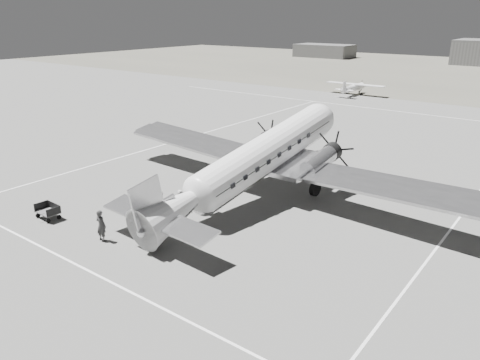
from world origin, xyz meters
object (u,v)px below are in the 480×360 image
object	(u,v)px
dc3_airliner	(257,162)
baggage_cart_near	(154,215)
light_plane_left	(354,89)
ramp_agent	(162,205)
shed_secondary	(324,51)
baggage_cart_far	(48,212)
ground_crew	(101,226)
passenger	(181,200)

from	to	relation	value
dc3_airliner	baggage_cart_near	distance (m)	8.31
light_plane_left	ramp_agent	distance (m)	57.53
shed_secondary	ramp_agent	bearing A→B (deg)	-67.34
baggage_cart_far	shed_secondary	bearing A→B (deg)	112.22
baggage_cart_near	shed_secondary	bearing A→B (deg)	78.95
ground_crew	baggage_cart_far	bearing A→B (deg)	-3.11
passenger	shed_secondary	bearing A→B (deg)	40.62
light_plane_left	ground_crew	world-z (taller)	light_plane_left
ground_crew	passenger	world-z (taller)	ground_crew
shed_secondary	ground_crew	distance (m)	135.88
light_plane_left	baggage_cart_near	size ratio (longest dim) A/B	5.77
ground_crew	light_plane_left	bearing A→B (deg)	-84.43
ground_crew	ramp_agent	xyz separation A→B (m)	(0.57, 4.54, -0.02)
baggage_cart_near	ramp_agent	xyz separation A→B (m)	(0.04, 0.70, 0.48)
baggage_cart_near	baggage_cart_far	xyz separation A→B (m)	(-6.20, -3.97, -0.01)
ramp_agent	dc3_airliner	bearing A→B (deg)	-8.89
dc3_airliner	ramp_agent	size ratio (longest dim) A/B	16.06
dc3_airliner	light_plane_left	bearing A→B (deg)	109.48
dc3_airliner	ground_crew	bearing A→B (deg)	-105.68
light_plane_left	baggage_cart_far	xyz separation A→B (m)	(5.10, -61.07, -0.58)
baggage_cart_far	ramp_agent	size ratio (longest dim) A/B	0.89
shed_secondary	dc3_airliner	bearing A→B (deg)	-64.87
baggage_cart_far	ground_crew	distance (m)	5.70
passenger	ground_crew	bearing A→B (deg)	-168.41
dc3_airliner	light_plane_left	xyz separation A→B (m)	(-14.56, 49.88, -1.94)
light_plane_left	ramp_agent	bearing A→B (deg)	-78.84
baggage_cart_near	baggage_cart_far	world-z (taller)	baggage_cart_near
passenger	light_plane_left	bearing A→B (deg)	29.44
dc3_airliner	light_plane_left	distance (m)	52.00
baggage_cart_near	dc3_airliner	bearing A→B (deg)	32.15
baggage_cart_far	passenger	xyz separation A→B (m)	(6.34, 6.39, 0.30)
baggage_cart_far	ramp_agent	distance (m)	7.81
baggage_cart_near	ground_crew	distance (m)	3.90
ground_crew	passenger	distance (m)	6.29
dc3_airliner	ramp_agent	distance (m)	7.55
baggage_cart_far	dc3_airliner	bearing A→B (deg)	52.59
baggage_cart_near	passenger	xyz separation A→B (m)	(0.14, 2.42, 0.29)
ground_crew	passenger	xyz separation A→B (m)	(0.66, 6.26, -0.21)
baggage_cart_far	passenger	distance (m)	9.00
ground_crew	passenger	size ratio (longest dim) A/B	1.27
dc3_airliner	passenger	xyz separation A→B (m)	(-3.12, -4.80, -2.22)
ramp_agent	light_plane_left	bearing A→B (deg)	28.75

